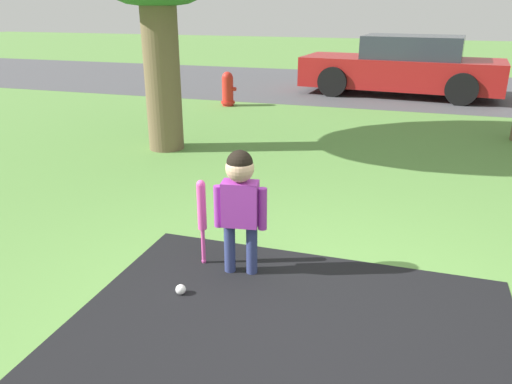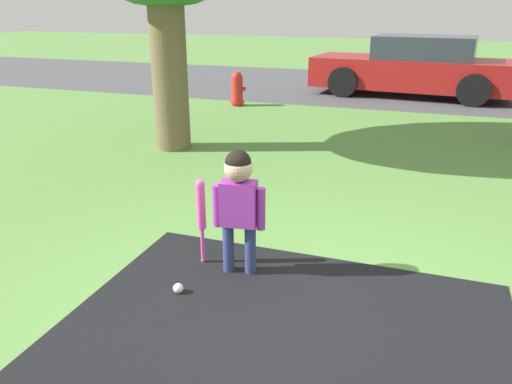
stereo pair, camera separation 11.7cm
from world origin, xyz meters
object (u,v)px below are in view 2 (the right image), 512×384
(child, at_px, (239,195))
(fire_hydrant, at_px, (237,89))
(baseball_bat, at_px, (201,210))
(parked_car, at_px, (414,68))
(sports_ball, at_px, (178,288))

(child, height_order, fire_hydrant, child)
(baseball_bat, height_order, parked_car, parked_car)
(baseball_bat, distance_m, sports_ball, 0.66)
(parked_car, bearing_deg, baseball_bat, 87.59)
(child, bearing_deg, sports_ball, -134.13)
(child, bearing_deg, fire_hydrant, 102.66)
(sports_ball, relative_size, parked_car, 0.02)
(parked_car, bearing_deg, fire_hydrant, 40.75)
(child, relative_size, baseball_bat, 1.39)
(sports_ball, bearing_deg, child, 54.59)
(sports_ball, bearing_deg, baseball_bat, 92.92)
(child, distance_m, sports_ball, 0.82)
(baseball_bat, bearing_deg, fire_hydrant, 108.86)
(fire_hydrant, xyz_separation_m, parked_car, (3.41, 2.43, 0.30))
(parked_car, bearing_deg, child, 89.79)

